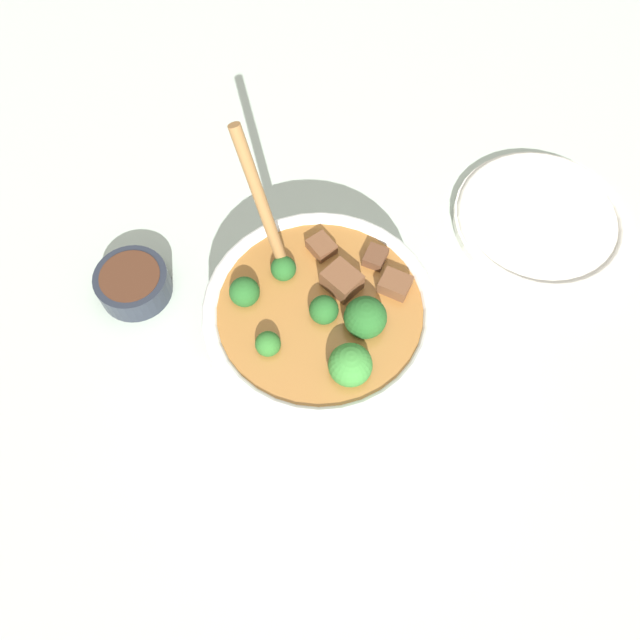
{
  "coord_description": "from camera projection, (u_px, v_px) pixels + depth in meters",
  "views": [
    {
      "loc": [
        0.25,
        -0.16,
        0.64
      ],
      "look_at": [
        0.0,
        0.0,
        0.05
      ],
      "focal_mm": 35.0,
      "sensor_mm": 36.0,
      "label": 1
    }
  ],
  "objects": [
    {
      "name": "ground_plane",
      "position": [
        320.0,
        342.0,
        0.7
      ],
      "size": [
        4.0,
        4.0,
        0.0
      ],
      "primitive_type": "plane",
      "color": "#ADBCAD"
    },
    {
      "name": "stew_bowl",
      "position": [
        320.0,
        322.0,
        0.66
      ],
      "size": [
        0.25,
        0.24,
        0.24
      ],
      "color": "white",
      "rests_on": "ground_plane"
    },
    {
      "name": "condiment_bowl",
      "position": [
        133.0,
        283.0,
        0.72
      ],
      "size": [
        0.08,
        0.08,
        0.03
      ],
      "color": "#232833",
      "rests_on": "ground_plane"
    },
    {
      "name": "empty_plate",
      "position": [
        541.0,
        220.0,
        0.77
      ],
      "size": [
        0.21,
        0.21,
        0.02
      ],
      "color": "silver",
      "rests_on": "ground_plane"
    }
  ]
}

